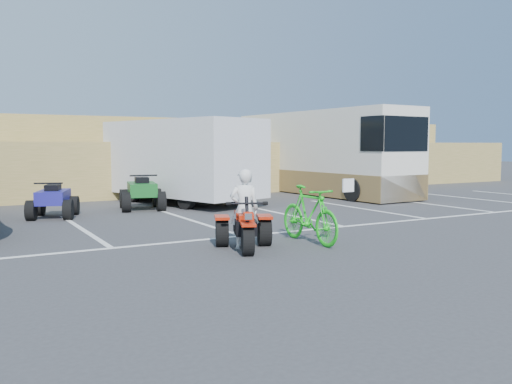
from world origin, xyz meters
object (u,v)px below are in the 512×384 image
rv_motorhome (321,159)px  quad_atv_green (142,209)px  red_trike_atv (245,250)px  rider (244,209)px  green_dirt_bike (309,214)px  cargo_trailer (182,159)px  quad_atv_blue (54,218)px

rv_motorhome → quad_atv_green: size_ratio=5.36×
red_trike_atv → rider: 0.75m
quad_atv_green → red_trike_atv: bearing=-79.7°
green_dirt_bike → rv_motorhome: 10.95m
rv_motorhome → quad_atv_green: rv_motorhome is taller
green_dirt_bike → quad_atv_green: green_dirt_bike is taller
rv_motorhome → rider: bearing=-135.7°
rv_motorhome → quad_atv_green: 8.11m
cargo_trailer → quad_atv_green: (-1.68, -1.08, -1.45)m
red_trike_atv → rider: bearing=90.0°
rider → green_dirt_bike: bearing=-160.9°
green_dirt_bike → cargo_trailer: size_ratio=0.30×
rv_motorhome → red_trike_atv: bearing=-135.5°
green_dirt_bike → rv_motorhome: rv_motorhome is taller
red_trike_atv → rider: rider is taller
green_dirt_bike → rider: bearing=176.5°
red_trike_atv → rv_motorhome: size_ratio=0.16×
cargo_trailer → rv_motorhome: size_ratio=0.70×
red_trike_atv → quad_atv_green: 6.92m
cargo_trailer → quad_atv_blue: 4.79m
red_trike_atv → quad_atv_blue: (-2.30, 6.30, 0.00)m
rider → rv_motorhome: rv_motorhome is taller
green_dirt_bike → cargo_trailer: bearing=86.7°
green_dirt_bike → quad_atv_green: 6.99m
rider → cargo_trailer: (1.89, 7.85, 0.72)m
quad_atv_blue → quad_atv_green: bearing=32.9°
rider → quad_atv_blue: 6.64m
red_trike_atv → quad_atv_green: bearing=110.8°
rider → quad_atv_blue: bearing=-46.0°
rider → rv_motorhome: (8.01, 8.58, 0.62)m
rv_motorhome → quad_atv_blue: bearing=-169.6°
rider → quad_atv_blue: size_ratio=0.99×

